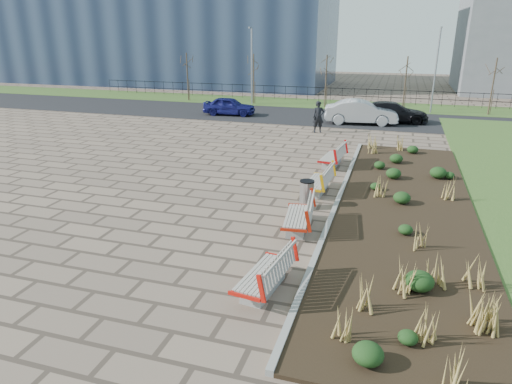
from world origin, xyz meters
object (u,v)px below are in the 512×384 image
(bench_a, at_px, (263,272))
(car_black, at_px, (392,112))
(pedestrian, at_px, (318,117))
(bench_c, at_px, (318,180))
(car_blue, at_px, (229,106))
(car_silver, at_px, (361,112))
(bench_b, at_px, (297,214))
(lamp_east, at_px, (435,71))
(bench_d, at_px, (332,155))
(lamp_west, at_px, (252,67))
(litter_bin, at_px, (307,195))

(bench_a, relative_size, car_black, 0.45)
(pedestrian, distance_m, car_black, 6.20)
(bench_c, relative_size, car_blue, 0.56)
(car_silver, distance_m, car_black, 2.28)
(bench_b, bearing_deg, bench_c, 83.29)
(bench_a, distance_m, car_silver, 21.51)
(bench_c, distance_m, lamp_east, 20.69)
(bench_c, distance_m, pedestrian, 10.94)
(bench_d, relative_size, lamp_west, 0.35)
(car_blue, relative_size, lamp_west, 0.63)
(lamp_west, bearing_deg, lamp_east, 0.00)
(bench_a, bearing_deg, car_blue, 120.09)
(bench_a, relative_size, car_silver, 0.45)
(pedestrian, height_order, car_silver, pedestrian)
(lamp_west, bearing_deg, car_blue, -90.70)
(car_silver, bearing_deg, car_blue, 80.12)
(bench_b, height_order, lamp_east, lamp_east)
(car_blue, xyz_separation_m, car_black, (11.39, 0.60, 0.04))
(litter_bin, relative_size, pedestrian, 0.52)
(pedestrian, distance_m, car_silver, 4.07)
(bench_b, xyz_separation_m, bench_d, (0.00, 7.38, 0.00))
(car_black, bearing_deg, car_silver, 113.12)
(car_silver, relative_size, lamp_east, 0.78)
(car_blue, distance_m, car_black, 11.41)
(car_silver, bearing_deg, bench_b, 172.34)
(bench_a, relative_size, lamp_west, 0.35)
(bench_b, height_order, litter_bin, bench_b)
(bench_b, height_order, bench_c, same)
(litter_bin, bearing_deg, bench_c, 87.48)
(bench_a, bearing_deg, lamp_west, 116.05)
(bench_a, xyz_separation_m, car_silver, (0.37, 21.51, 0.29))
(bench_d, height_order, car_silver, car_silver)
(bench_c, height_order, pedestrian, pedestrian)
(pedestrian, xyz_separation_m, lamp_east, (6.86, 9.14, 2.10))
(bench_a, xyz_separation_m, bench_c, (0.00, 7.33, 0.00))
(bench_b, distance_m, lamp_west, 25.32)
(car_blue, xyz_separation_m, lamp_east, (14.06, 5.18, 2.38))
(car_blue, distance_m, lamp_west, 5.70)
(car_blue, bearing_deg, bench_c, -153.60)
(litter_bin, height_order, car_silver, car_silver)
(car_silver, xyz_separation_m, lamp_east, (4.63, 5.74, 2.25))
(bench_d, relative_size, car_black, 0.45)
(bench_b, relative_size, bench_c, 1.00)
(pedestrian, xyz_separation_m, lamp_west, (-7.14, 9.14, 2.10))
(bench_d, bearing_deg, lamp_west, 125.23)
(bench_d, height_order, car_black, car_black)
(bench_c, height_order, bench_d, same)
(litter_bin, relative_size, car_silver, 0.21)
(bench_d, distance_m, car_silver, 10.42)
(car_silver, bearing_deg, bench_d, 171.50)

